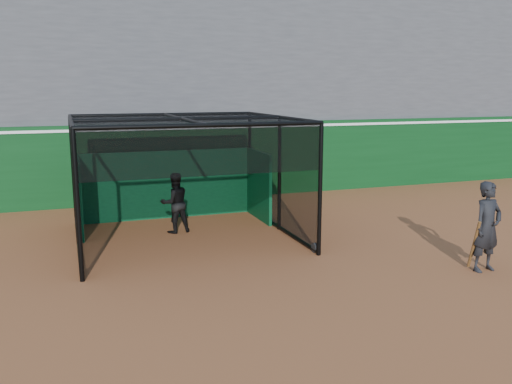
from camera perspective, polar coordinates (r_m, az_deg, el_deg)
name	(u,v)px	position (r m, az deg, el deg)	size (l,w,h in m)	color
ground	(269,288)	(10.09, 1.35, -10.04)	(120.00, 120.00, 0.00)	brown
outfield_wall	(177,161)	(17.79, -8.35, 3.28)	(50.00, 0.50, 2.50)	#0A3B15
grandstand	(155,65)	(21.37, -10.60, 13.03)	(50.00, 7.85, 8.95)	#4C4C4F
batting_cage	(183,180)	(13.12, -7.65, 1.30)	(5.05, 4.80, 2.89)	black
batter	(175,203)	(13.78, -8.54, -1.13)	(0.74, 0.58, 1.53)	black
on_deck_player	(487,227)	(11.67, 23.16, -3.40)	(0.71, 0.51, 1.81)	black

